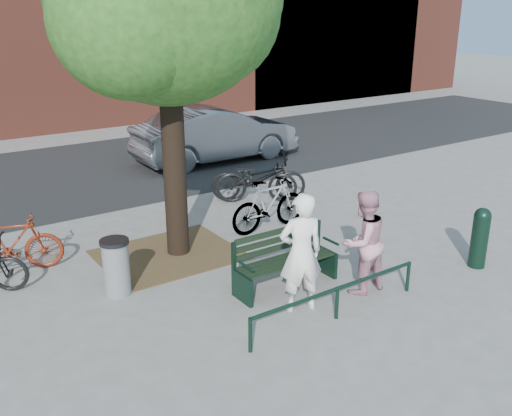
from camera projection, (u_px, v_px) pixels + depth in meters
ground at (286, 287)px, 9.19m from camera, size 90.00×90.00×0.00m
dirt_pit at (169, 254)px, 10.36m from camera, size 2.40×2.00×0.02m
road at (100, 170)px, 15.79m from camera, size 40.00×7.00×0.01m
park_bench at (283, 258)px, 9.09m from camera, size 1.74×0.54×0.97m
guard_railing at (337, 293)px, 8.12m from camera, size 3.06×0.06×0.51m
person_left at (301, 253)px, 8.23m from camera, size 0.76×0.61×1.81m
person_right at (363, 242)px, 8.80m from camera, size 0.81×0.63×1.66m
bollard at (480, 236)px, 9.73m from camera, size 0.29×0.29×1.07m
litter_bin at (116, 267)px, 8.80m from camera, size 0.45×0.45×0.92m
bicycle_b at (11, 244)px, 9.57m from camera, size 1.73×0.99×1.00m
bicycle_c at (261, 178)px, 13.08m from camera, size 2.17×1.62×1.09m
bicycle_d at (269, 205)px, 11.38m from camera, size 1.78×0.53×1.06m
bicycle_e at (254, 179)px, 13.10m from camera, size 2.00×1.76×1.05m
parked_car at (216, 134)px, 16.50m from camera, size 4.83×1.75×1.58m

